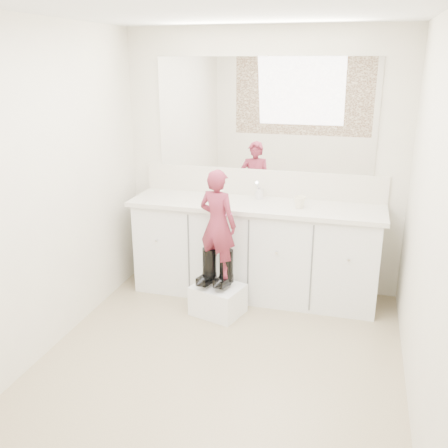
% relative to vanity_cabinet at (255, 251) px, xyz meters
% --- Properties ---
extents(floor, '(3.00, 3.00, 0.00)m').
position_rel_vanity_cabinet_xyz_m(floor, '(0.00, -1.23, -0.42)').
color(floor, '#857457').
rests_on(floor, ground).
extents(ceiling, '(3.00, 3.00, 0.00)m').
position_rel_vanity_cabinet_xyz_m(ceiling, '(0.00, -1.23, 1.97)').
color(ceiling, white).
rests_on(ceiling, wall_back).
extents(wall_back, '(2.60, 0.00, 2.60)m').
position_rel_vanity_cabinet_xyz_m(wall_back, '(0.00, 0.27, 0.77)').
color(wall_back, beige).
rests_on(wall_back, floor).
extents(wall_front, '(2.60, 0.00, 2.60)m').
position_rel_vanity_cabinet_xyz_m(wall_front, '(0.00, -2.73, 0.77)').
color(wall_front, beige).
rests_on(wall_front, floor).
extents(wall_left, '(0.00, 3.00, 3.00)m').
position_rel_vanity_cabinet_xyz_m(wall_left, '(-1.30, -1.23, 0.78)').
color(wall_left, beige).
rests_on(wall_left, floor).
extents(wall_right, '(0.00, 3.00, 3.00)m').
position_rel_vanity_cabinet_xyz_m(wall_right, '(1.30, -1.23, 0.78)').
color(wall_right, beige).
rests_on(wall_right, floor).
extents(vanity_cabinet, '(2.20, 0.55, 0.85)m').
position_rel_vanity_cabinet_xyz_m(vanity_cabinet, '(0.00, 0.00, 0.00)').
color(vanity_cabinet, silver).
rests_on(vanity_cabinet, floor).
extents(countertop, '(2.28, 0.58, 0.04)m').
position_rel_vanity_cabinet_xyz_m(countertop, '(0.00, -0.01, 0.45)').
color(countertop, beige).
rests_on(countertop, vanity_cabinet).
extents(backsplash, '(2.28, 0.03, 0.25)m').
position_rel_vanity_cabinet_xyz_m(backsplash, '(0.00, 0.26, 0.59)').
color(backsplash, beige).
rests_on(backsplash, countertop).
extents(mirror, '(2.00, 0.02, 1.00)m').
position_rel_vanity_cabinet_xyz_m(mirror, '(0.00, 0.26, 1.22)').
color(mirror, white).
rests_on(mirror, wall_back).
extents(dot_panel, '(2.00, 0.01, 1.20)m').
position_rel_vanity_cabinet_xyz_m(dot_panel, '(0.00, -2.71, 1.22)').
color(dot_panel, '#472819').
rests_on(dot_panel, wall_front).
extents(faucet, '(0.08, 0.08, 0.10)m').
position_rel_vanity_cabinet_xyz_m(faucet, '(0.00, 0.15, 0.52)').
color(faucet, silver).
rests_on(faucet, countertop).
extents(cup, '(0.14, 0.14, 0.10)m').
position_rel_vanity_cabinet_xyz_m(cup, '(0.40, -0.05, 0.51)').
color(cup, beige).
rests_on(cup, countertop).
extents(soap_bottle, '(0.08, 0.09, 0.18)m').
position_rel_vanity_cabinet_xyz_m(soap_bottle, '(-0.32, -0.07, 0.55)').
color(soap_bottle, white).
rests_on(soap_bottle, countertop).
extents(step_stool, '(0.49, 0.44, 0.26)m').
position_rel_vanity_cabinet_xyz_m(step_stool, '(-0.22, -0.48, -0.30)').
color(step_stool, white).
rests_on(step_stool, floor).
extents(boot_left, '(0.18, 0.25, 0.34)m').
position_rel_vanity_cabinet_xyz_m(boot_left, '(-0.29, -0.48, 0.00)').
color(boot_left, black).
rests_on(boot_left, step_stool).
extents(boot_right, '(0.18, 0.25, 0.34)m').
position_rel_vanity_cabinet_xyz_m(boot_right, '(-0.14, -0.48, 0.00)').
color(boot_right, black).
rests_on(boot_right, step_stool).
extents(toddler, '(0.39, 0.31, 0.92)m').
position_rel_vanity_cabinet_xyz_m(toddler, '(-0.22, -0.48, 0.40)').
color(toddler, '#B4374E').
rests_on(toddler, step_stool).
extents(toothbrush, '(0.13, 0.05, 0.06)m').
position_rel_vanity_cabinet_xyz_m(toothbrush, '(-0.15, -0.49, 0.48)').
color(toothbrush, '#DD5696').
rests_on(toothbrush, toddler).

